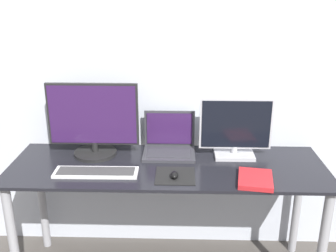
{
  "coord_description": "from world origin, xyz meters",
  "views": [
    {
      "loc": [
        0.07,
        -1.75,
        1.73
      ],
      "look_at": [
        0.0,
        0.37,
        0.96
      ],
      "focal_mm": 42.0,
      "sensor_mm": 36.0,
      "label": 1
    }
  ],
  "objects_px": {
    "mouse": "(174,175)",
    "keyboard": "(96,172)",
    "monitor_right": "(236,129)",
    "monitor_left": "(93,122)",
    "book": "(255,179)",
    "laptop": "(169,143)"
  },
  "relations": [
    {
      "from": "monitor_right",
      "to": "laptop",
      "type": "distance_m",
      "value": 0.41
    },
    {
      "from": "monitor_left",
      "to": "keyboard",
      "type": "bearing_deg",
      "value": -77.71
    },
    {
      "from": "keyboard",
      "to": "mouse",
      "type": "bearing_deg",
      "value": -5.74
    },
    {
      "from": "monitor_left",
      "to": "keyboard",
      "type": "relative_size",
      "value": 1.17
    },
    {
      "from": "monitor_left",
      "to": "mouse",
      "type": "bearing_deg",
      "value": -32.07
    },
    {
      "from": "book",
      "to": "mouse",
      "type": "bearing_deg",
      "value": 177.41
    },
    {
      "from": "monitor_left",
      "to": "book",
      "type": "relative_size",
      "value": 2.18
    },
    {
      "from": "monitor_left",
      "to": "book",
      "type": "distance_m",
      "value": 0.99
    },
    {
      "from": "monitor_right",
      "to": "mouse",
      "type": "relative_size",
      "value": 6.3
    },
    {
      "from": "laptop",
      "to": "book",
      "type": "height_order",
      "value": "laptop"
    },
    {
      "from": "monitor_right",
      "to": "book",
      "type": "xyz_separation_m",
      "value": [
        0.07,
        -0.32,
        -0.16
      ]
    },
    {
      "from": "laptop",
      "to": "keyboard",
      "type": "distance_m",
      "value": 0.5
    },
    {
      "from": "monitor_right",
      "to": "keyboard",
      "type": "height_order",
      "value": "monitor_right"
    },
    {
      "from": "monitor_left",
      "to": "keyboard",
      "type": "distance_m",
      "value": 0.34
    },
    {
      "from": "monitor_right",
      "to": "book",
      "type": "distance_m",
      "value": 0.37
    },
    {
      "from": "keyboard",
      "to": "mouse",
      "type": "height_order",
      "value": "mouse"
    },
    {
      "from": "monitor_left",
      "to": "monitor_right",
      "type": "distance_m",
      "value": 0.84
    },
    {
      "from": "monitor_left",
      "to": "laptop",
      "type": "distance_m",
      "value": 0.48
    },
    {
      "from": "book",
      "to": "keyboard",
      "type": "bearing_deg",
      "value": 175.83
    },
    {
      "from": "laptop",
      "to": "book",
      "type": "relative_size",
      "value": 1.27
    },
    {
      "from": "mouse",
      "to": "keyboard",
      "type": "bearing_deg",
      "value": 174.26
    },
    {
      "from": "monitor_right",
      "to": "book",
      "type": "bearing_deg",
      "value": -77.68
    }
  ]
}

